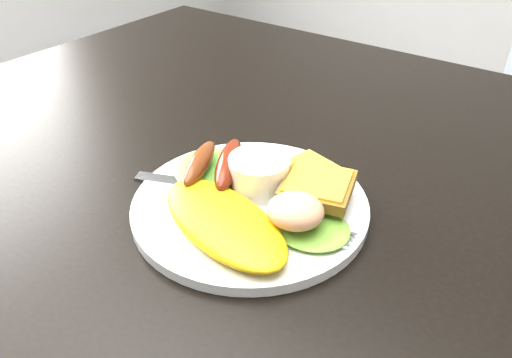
# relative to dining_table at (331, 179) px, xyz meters

# --- Properties ---
(dining_table) EXTENTS (1.20, 0.80, 0.04)m
(dining_table) POSITION_rel_dining_table_xyz_m (0.00, 0.00, 0.00)
(dining_table) COLOR black
(dining_table) RESTS_ON ground
(plate) EXTENTS (0.23, 0.23, 0.01)m
(plate) POSITION_rel_dining_table_xyz_m (-0.03, -0.12, 0.03)
(plate) COLOR white
(plate) RESTS_ON dining_table
(lettuce_left) EXTENTS (0.12, 0.12, 0.01)m
(lettuce_left) POSITION_rel_dining_table_xyz_m (-0.08, -0.11, 0.04)
(lettuce_left) COLOR green
(lettuce_left) RESTS_ON plate
(lettuce_right) EXTENTS (0.07, 0.07, 0.01)m
(lettuce_right) POSITION_rel_dining_table_xyz_m (0.05, -0.13, 0.04)
(lettuce_right) COLOR #68A02F
(lettuce_right) RESTS_ON plate
(omelette) EXTENTS (0.17, 0.12, 0.02)m
(omelette) POSITION_rel_dining_table_xyz_m (-0.02, -0.17, 0.04)
(omelette) COLOR yellow
(omelette) RESTS_ON plate
(sausage_a) EXTENTS (0.05, 0.09, 0.02)m
(sausage_a) POSITION_rel_dining_table_xyz_m (-0.09, -0.12, 0.05)
(sausage_a) COLOR #67340F
(sausage_a) RESTS_ON lettuce_left
(sausage_b) EXTENTS (0.07, 0.10, 0.02)m
(sausage_b) POSITION_rel_dining_table_xyz_m (-0.06, -0.11, 0.05)
(sausage_b) COLOR #5B0904
(sausage_b) RESTS_ON lettuce_left
(ramekin) EXTENTS (0.07, 0.07, 0.04)m
(ramekin) POSITION_rel_dining_table_xyz_m (-0.03, -0.10, 0.05)
(ramekin) COLOR white
(ramekin) RESTS_ON plate
(toast_a) EXTENTS (0.08, 0.08, 0.01)m
(toast_a) POSITION_rel_dining_table_xyz_m (0.00, -0.06, 0.04)
(toast_a) COLOR brown
(toast_a) RESTS_ON plate
(toast_b) EXTENTS (0.08, 0.08, 0.01)m
(toast_b) POSITION_rel_dining_table_xyz_m (0.03, -0.09, 0.05)
(toast_b) COLOR brown
(toast_b) RESTS_ON toast_a
(potato_salad) EXTENTS (0.07, 0.06, 0.03)m
(potato_salad) POSITION_rel_dining_table_xyz_m (0.04, -0.14, 0.06)
(potato_salad) COLOR beige
(potato_salad) RESTS_ON lettuce_right
(fork) EXTENTS (0.17, 0.08, 0.00)m
(fork) POSITION_rel_dining_table_xyz_m (-0.06, -0.13, 0.03)
(fork) COLOR #ADAFB7
(fork) RESTS_ON plate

